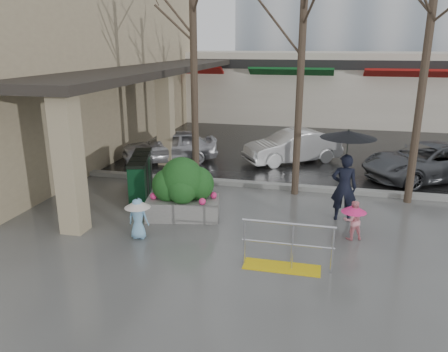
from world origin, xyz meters
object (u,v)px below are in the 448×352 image
at_px(child_blue, 138,214).
at_px(car_b, 293,147).
at_px(tree_midwest, 304,15).
at_px(car_a, 170,146).
at_px(tree_mideast, 430,29).
at_px(car_c, 428,162).
at_px(handrail, 285,252).
at_px(child_pink, 353,217).
at_px(planter, 183,189).
at_px(news_boxes, 141,176).
at_px(tree_west, 193,22).
at_px(woman, 346,166).

distance_m(child_blue, car_b, 8.44).
distance_m(tree_midwest, car_a, 7.41).
bearing_deg(tree_mideast, car_c, 68.61).
bearing_deg(handrail, tree_mideast, 56.81).
xyz_separation_m(child_pink, car_a, (-6.68, 5.78, 0.06)).
distance_m(child_blue, planter, 1.63).
xyz_separation_m(tree_midwest, news_boxes, (-4.56, -1.28, -4.61)).
bearing_deg(car_c, tree_midwest, -87.73).
distance_m(tree_west, planter, 5.05).
bearing_deg(tree_mideast, handrail, -123.19).
relative_size(tree_west, child_blue, 6.73).
bearing_deg(planter, handrail, -36.59).
height_order(tree_west, planter, tree_west).
relative_size(news_boxes, car_c, 0.51).
height_order(tree_mideast, planter, tree_mideast).
bearing_deg(news_boxes, tree_west, 26.25).
xyz_separation_m(woman, planter, (-4.14, -0.79, -0.69)).
relative_size(handrail, tree_west, 0.28).
relative_size(child_pink, car_b, 0.25).
bearing_deg(child_blue, tree_west, -94.98).
bearing_deg(tree_west, handrail, -55.01).
xyz_separation_m(tree_mideast, woman, (-1.93, -1.84, -3.38)).
height_order(tree_midwest, child_pink, tree_midwest).
bearing_deg(news_boxes, car_c, 6.35).
bearing_deg(car_c, woman, -62.17).
distance_m(tree_west, child_blue, 6.08).
bearing_deg(tree_west, woman, -21.88).
height_order(handrail, tree_west, tree_west).
height_order(tree_mideast, child_blue, tree_mideast).
xyz_separation_m(child_pink, child_blue, (-4.97, -1.11, 0.05)).
relative_size(child_pink, planter, 0.47).
bearing_deg(planter, car_c, 36.26).
xyz_separation_m(handrail, child_blue, (-3.55, 0.68, 0.24)).
xyz_separation_m(tree_west, car_b, (2.80, 3.77, -4.45)).
xyz_separation_m(child_blue, car_c, (7.69, 6.68, 0.01)).
bearing_deg(news_boxes, car_a, 80.62).
bearing_deg(news_boxes, child_pink, -32.82).
xyz_separation_m(tree_midwest, car_b, (-0.40, 3.77, -4.60)).
height_order(tree_mideast, child_pink, tree_mideast).
distance_m(child_blue, car_c, 10.19).
xyz_separation_m(handrail, car_c, (4.14, 7.36, 0.25)).
bearing_deg(child_pink, handrail, 30.68).
bearing_deg(child_pink, car_a, -61.74).
height_order(tree_mideast, news_boxes, tree_mideast).
bearing_deg(car_b, news_boxes, -73.15).
bearing_deg(tree_midwest, child_blue, -129.45).
bearing_deg(woman, news_boxes, -5.11).
bearing_deg(child_blue, car_b, -113.05).
relative_size(tree_midwest, child_pink, 7.24).
height_order(handrail, child_pink, handrail).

